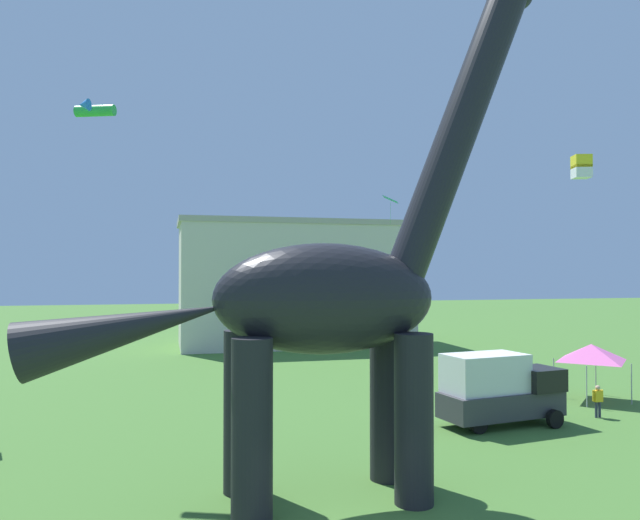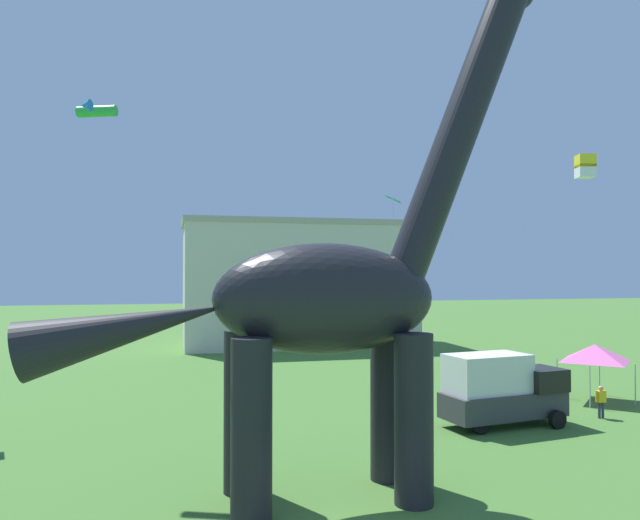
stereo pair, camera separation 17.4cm
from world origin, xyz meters
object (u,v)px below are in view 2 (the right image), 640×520
at_px(kite_far_right, 585,166).
at_px(kite_far_left, 95,110).
at_px(person_photographer, 601,399).
at_px(parked_box_truck, 501,389).
at_px(person_watching_child, 409,413).
at_px(festival_canopy_tent, 595,353).
at_px(dinosaur_sculpture, 323,299).
at_px(kite_mid_center, 394,200).

bearing_deg(kite_far_right, kite_far_left, -164.38).
relative_size(person_photographer, kite_far_left, 0.96).
height_order(parked_box_truck, person_watching_child, parked_box_truck).
xyz_separation_m(person_watching_child, festival_canopy_tent, (12.12, 3.83, 1.66)).
bearing_deg(person_watching_child, kite_far_left, 165.11).
distance_m(festival_canopy_tent, kite_far_left, 27.13).
relative_size(dinosaur_sculpture, kite_mid_center, 9.35).
height_order(dinosaur_sculpture, person_watching_child, dinosaur_sculpture).
xyz_separation_m(person_photographer, kite_far_right, (4.65, 7.07, 12.31)).
height_order(dinosaur_sculpture, kite_far_right, dinosaur_sculpture).
xyz_separation_m(person_photographer, kite_mid_center, (-5.63, 12.42, 10.63)).
distance_m(parked_box_truck, kite_mid_center, 15.99).
xyz_separation_m(dinosaur_sculpture, person_photographer, (15.09, 6.65, -5.13)).
relative_size(parked_box_truck, kite_far_left, 3.72).
bearing_deg(kite_far_left, festival_canopy_tent, 8.87).
bearing_deg(kite_far_left, dinosaur_sculpture, -39.92).
distance_m(kite_far_right, kite_far_left, 28.14).
height_order(person_watching_child, festival_canopy_tent, festival_canopy_tent).
xyz_separation_m(festival_canopy_tent, kite_mid_center, (-7.93, 9.06, 9.00)).
bearing_deg(dinosaur_sculpture, person_watching_child, 83.06).
xyz_separation_m(kite_mid_center, kite_far_left, (-16.82, -12.92, 1.42)).
distance_m(parked_box_truck, festival_canopy_tent, 8.40).
height_order(kite_far_right, kite_far_left, kite_far_right).
bearing_deg(festival_canopy_tent, kite_mid_center, 131.20).
relative_size(dinosaur_sculpture, person_photographer, 11.05).
bearing_deg(parked_box_truck, festival_canopy_tent, 16.19).
relative_size(kite_mid_center, kite_far_left, 1.14).
bearing_deg(kite_far_right, dinosaur_sculpture, -145.19).
xyz_separation_m(dinosaur_sculpture, kite_mid_center, (9.47, 19.08, 5.49)).
distance_m(dinosaur_sculpture, kite_mid_center, 21.99).
xyz_separation_m(festival_canopy_tent, kite_far_left, (-24.75, -3.86, 10.42)).
bearing_deg(person_photographer, person_watching_child, 99.32).
bearing_deg(festival_canopy_tent, kite_far_left, -171.13).
distance_m(person_watching_child, kite_far_right, 20.46).
bearing_deg(kite_far_right, kite_mid_center, 152.52).
relative_size(parked_box_truck, festival_canopy_tent, 1.86).
bearing_deg(festival_canopy_tent, kite_far_right, 57.72).
relative_size(festival_canopy_tent, kite_far_right, 2.27).
bearing_deg(festival_canopy_tent, parked_box_truck, -155.24).
bearing_deg(kite_far_left, kite_mid_center, 37.53).
relative_size(kite_far_right, kite_far_left, 0.88).
bearing_deg(kite_mid_center, person_watching_child, -107.99).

